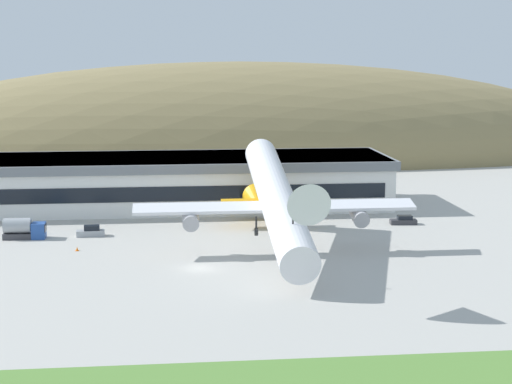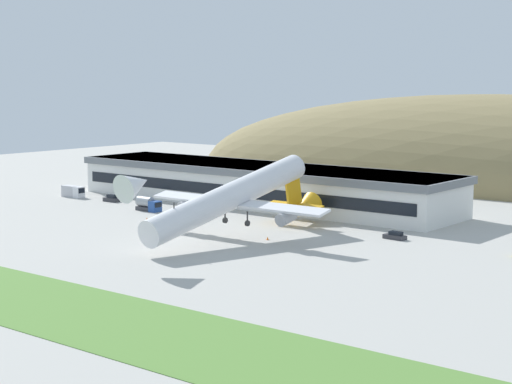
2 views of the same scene
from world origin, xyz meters
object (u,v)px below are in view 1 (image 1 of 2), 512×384
Objects in this scene: fuel_truck at (24,229)px; traffic_cone_1 at (311,246)px; traffic_cone_0 at (77,249)px; cargo_airplane at (276,201)px; service_car_0 at (404,221)px; service_car_1 at (91,232)px; terminal_building at (114,180)px.

fuel_truck is 43.77m from traffic_cone_1.
fuel_truck is 10.96× the size of traffic_cone_0.
cargo_airplane reaches higher than fuel_truck.
traffic_cone_0 is (-51.60, -13.31, -0.33)m from service_car_0.
cargo_airplane is 30.80m from service_car_0.
fuel_truck is at bearing -175.70° from service_car_1.
terminal_building reaches higher than service_car_1.
service_car_1 is at bearing 83.07° from traffic_cone_0.
terminal_building reaches higher than service_car_0.
service_car_0 is 23.55m from traffic_cone_1.
cargo_airplane is 39.88m from fuel_truck.
service_car_1 is 0.69× the size of fuel_truck.
traffic_cone_0 is (8.81, -8.91, -1.21)m from fuel_truck.
service_car_1 is (-2.33, -23.79, -4.49)m from terminal_building.
fuel_truck is at bearing -116.64° from terminal_building.
cargo_airplane is 9.81m from traffic_cone_1.
traffic_cone_0 is (-27.99, 5.19, -7.33)m from cargo_airplane.
service_car_1 is at bearing -95.59° from terminal_building.
traffic_cone_0 is at bearing -95.97° from terminal_building.
terminal_building is 172.21× the size of traffic_cone_0.
traffic_cone_0 is at bearing 169.50° from cargo_airplane.
traffic_cone_0 is (-1.17, -9.66, -0.41)m from service_car_1.
cargo_airplane is at bearing -28.98° from service_car_1.
traffic_cone_0 is 1.00× the size of traffic_cone_1.
traffic_cone_1 is at bearing -3.17° from traffic_cone_0.
service_car_1 reaches higher than service_car_0.
service_car_0 is at bearing 14.46° from traffic_cone_0.
traffic_cone_1 is at bearing -14.26° from fuel_truck.
service_car_1 is at bearing -175.87° from service_car_0.
terminal_building reaches higher than traffic_cone_0.
service_car_0 reaches higher than traffic_cone_1.
cargo_airplane reaches higher than terminal_building.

